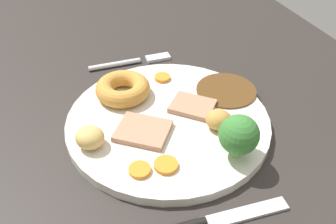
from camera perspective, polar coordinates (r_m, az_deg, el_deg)
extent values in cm
cube|color=#2B2623|center=(57.10, -1.64, -1.63)|extent=(120.00, 84.00, 3.60)
cylinder|color=silver|center=(53.48, 0.00, -1.42)|extent=(29.55, 29.55, 1.40)
cylinder|color=#563819|center=(58.93, 9.08, 3.43)|extent=(9.56, 9.56, 0.30)
cube|color=tan|center=(54.56, 3.85, 0.93)|extent=(7.82, 7.91, 0.80)
cube|color=tan|center=(50.33, -3.94, -2.95)|extent=(8.92, 9.17, 0.80)
torus|color=#C68938|center=(56.90, -7.08, 3.66)|extent=(8.48, 8.48, 2.66)
ellipsoid|color=#D8B260|center=(48.81, -12.13, -3.92)|extent=(5.33, 5.29, 2.84)
ellipsoid|color=#BC8C42|center=(50.96, 7.94, -1.19)|extent=(4.58, 4.74, 2.79)
cylinder|color=orange|center=(60.88, -0.91, 5.41)|extent=(2.62, 2.62, 0.57)
cylinder|color=orange|center=(45.87, -0.32, -8.29)|extent=(3.05, 3.05, 0.55)
cylinder|color=orange|center=(45.47, -4.45, -9.01)|extent=(2.78, 2.78, 0.53)
cylinder|color=#8CB766|center=(47.74, 10.66, -5.84)|extent=(1.33, 1.33, 1.66)
sphere|color=#387A33|center=(45.95, 11.04, -3.51)|extent=(5.15, 5.15, 5.15)
cylinder|color=silver|center=(67.45, -8.33, 7.39)|extent=(1.14, 9.52, 0.90)
cube|color=silver|center=(69.12, -1.58, 8.50)|extent=(2.12, 4.55, 0.60)
cube|color=silver|center=(44.03, 11.90, -15.29)|extent=(2.38, 10.59, 0.40)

